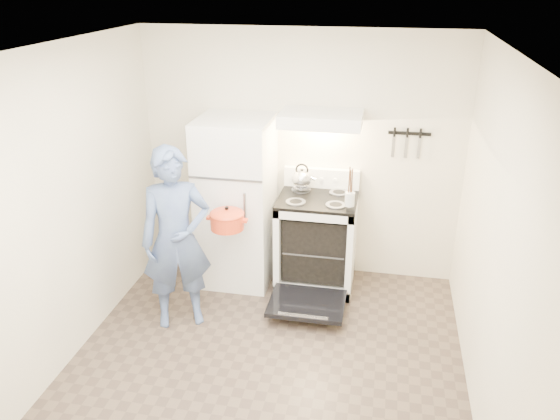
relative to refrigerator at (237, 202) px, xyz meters
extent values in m
plane|color=brown|center=(0.58, -1.45, -0.85)|extent=(3.60, 3.60, 0.00)
cube|color=beige|center=(0.58, 0.35, 0.40)|extent=(3.20, 0.02, 2.50)
cube|color=white|center=(0.00, 0.00, 0.00)|extent=(0.70, 0.70, 1.70)
cube|color=white|center=(0.81, 0.02, -0.39)|extent=(0.76, 0.65, 0.92)
cube|color=black|center=(0.81, 0.02, 0.09)|extent=(0.76, 0.65, 0.03)
cube|color=white|center=(0.81, 0.31, 0.20)|extent=(0.76, 0.07, 0.20)
cube|color=black|center=(0.81, -0.57, -0.72)|extent=(0.70, 0.54, 0.04)
cube|color=slate|center=(0.81, 0.02, -0.41)|extent=(0.60, 0.52, 0.01)
cube|color=white|center=(0.81, 0.10, 0.86)|extent=(0.76, 0.50, 0.12)
cube|color=black|center=(1.63, 0.33, 0.70)|extent=(0.40, 0.02, 0.03)
cylinder|color=#957857|center=(0.81, -0.03, -0.40)|extent=(0.36, 0.36, 0.02)
cylinder|color=silver|center=(1.13, -0.18, 0.20)|extent=(0.09, 0.09, 0.13)
imported|color=#374377|center=(-0.30, -0.87, -0.02)|extent=(0.72, 0.62, 1.66)
camera|label=1|loc=(1.39, -4.84, 2.11)|focal=35.00mm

